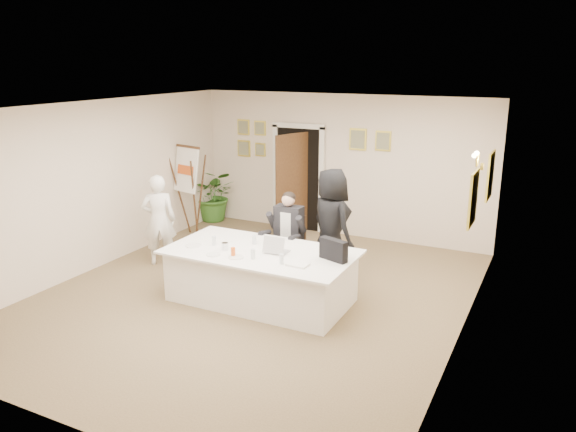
# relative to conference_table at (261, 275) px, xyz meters

# --- Properties ---
(floor) EXTENTS (7.00, 7.00, 0.00)m
(floor) POSITION_rel_conference_table_xyz_m (-0.18, 0.09, -0.39)
(floor) COLOR brown
(floor) RESTS_ON ground
(ceiling) EXTENTS (6.00, 7.00, 0.02)m
(ceiling) POSITION_rel_conference_table_xyz_m (-0.18, 0.09, 2.41)
(ceiling) COLOR white
(ceiling) RESTS_ON wall_back
(wall_back) EXTENTS (6.00, 0.10, 2.80)m
(wall_back) POSITION_rel_conference_table_xyz_m (-0.18, 3.59, 1.01)
(wall_back) COLOR beige
(wall_back) RESTS_ON floor
(wall_front) EXTENTS (6.00, 0.10, 2.80)m
(wall_front) POSITION_rel_conference_table_xyz_m (-0.18, -3.41, 1.01)
(wall_front) COLOR beige
(wall_front) RESTS_ON floor
(wall_left) EXTENTS (0.10, 7.00, 2.80)m
(wall_left) POSITION_rel_conference_table_xyz_m (-3.18, 0.09, 1.01)
(wall_left) COLOR beige
(wall_left) RESTS_ON floor
(wall_right) EXTENTS (0.10, 7.00, 2.80)m
(wall_right) POSITION_rel_conference_table_xyz_m (2.82, 0.09, 1.01)
(wall_right) COLOR beige
(wall_right) RESTS_ON floor
(doorway) EXTENTS (1.14, 0.86, 2.20)m
(doorway) POSITION_rel_conference_table_xyz_m (-1.06, 3.41, 0.65)
(doorway) COLOR black
(doorway) RESTS_ON floor
(pictures_back_wall) EXTENTS (3.40, 0.06, 0.80)m
(pictures_back_wall) POSITION_rel_conference_table_xyz_m (-0.98, 3.56, 1.46)
(pictures_back_wall) COLOR #E9DA4F
(pictures_back_wall) RESTS_ON wall_back
(pictures_right_wall) EXTENTS (0.06, 2.20, 0.80)m
(pictures_right_wall) POSITION_rel_conference_table_xyz_m (2.79, 1.29, 1.36)
(pictures_right_wall) COLOR #E9DA4F
(pictures_right_wall) RESTS_ON wall_right
(wall_sconce) EXTENTS (0.20, 0.30, 0.24)m
(wall_sconce) POSITION_rel_conference_table_xyz_m (2.72, 1.29, 1.71)
(wall_sconce) COLOR gold
(wall_sconce) RESTS_ON wall_right
(conference_table) EXTENTS (2.72, 1.45, 0.78)m
(conference_table) POSITION_rel_conference_table_xyz_m (0.00, 0.00, 0.00)
(conference_table) COLOR white
(conference_table) RESTS_ON floor
(seated_man) EXTENTS (0.73, 0.76, 1.42)m
(seated_man) POSITION_rel_conference_table_xyz_m (-0.10, 1.07, 0.32)
(seated_man) COLOR black
(seated_man) RESTS_ON floor
(flip_chart) EXTENTS (0.64, 0.46, 1.78)m
(flip_chart) POSITION_rel_conference_table_xyz_m (-2.82, 2.22, 0.43)
(flip_chart) COLOR #391F12
(flip_chart) RESTS_ON floor
(standing_man) EXTENTS (0.69, 0.63, 1.58)m
(standing_man) POSITION_rel_conference_table_xyz_m (-2.32, 0.59, 0.39)
(standing_man) COLOR white
(standing_man) RESTS_ON floor
(standing_woman) EXTENTS (1.05, 0.96, 1.81)m
(standing_woman) POSITION_rel_conference_table_xyz_m (0.57, 1.28, 0.51)
(standing_woman) COLOR black
(standing_woman) RESTS_ON floor
(potted_palm) EXTENTS (1.26, 1.17, 1.15)m
(potted_palm) POSITION_rel_conference_table_xyz_m (-2.98, 3.29, 0.18)
(potted_palm) COLOR #326622
(potted_palm) RESTS_ON floor
(laptop) EXTENTS (0.34, 0.36, 0.28)m
(laptop) POSITION_rel_conference_table_xyz_m (0.24, 0.06, 0.52)
(laptop) COLOR #B7BABC
(laptop) RESTS_ON conference_table
(laptop_bag) EXTENTS (0.44, 0.25, 0.30)m
(laptop_bag) POSITION_rel_conference_table_xyz_m (1.08, 0.10, 0.53)
(laptop_bag) COLOR black
(laptop_bag) RESTS_ON conference_table
(paper_stack) EXTENTS (0.29, 0.21, 0.03)m
(paper_stack) POSITION_rel_conference_table_xyz_m (0.74, -0.31, 0.40)
(paper_stack) COLOR white
(paper_stack) RESTS_ON conference_table
(plate_left) EXTENTS (0.31, 0.31, 0.01)m
(plate_left) POSITION_rel_conference_table_xyz_m (-0.99, -0.26, 0.39)
(plate_left) COLOR white
(plate_left) RESTS_ON conference_table
(plate_mid) EXTENTS (0.21, 0.21, 0.01)m
(plate_mid) POSITION_rel_conference_table_xyz_m (-0.50, -0.46, 0.39)
(plate_mid) COLOR white
(plate_mid) RESTS_ON conference_table
(plate_near) EXTENTS (0.24, 0.24, 0.01)m
(plate_near) POSITION_rel_conference_table_xyz_m (-0.16, -0.41, 0.39)
(plate_near) COLOR white
(plate_near) RESTS_ON conference_table
(glass_a) EXTENTS (0.08, 0.08, 0.14)m
(glass_a) POSITION_rel_conference_table_xyz_m (-0.74, -0.09, 0.45)
(glass_a) COLOR silver
(glass_a) RESTS_ON conference_table
(glass_b) EXTENTS (0.08, 0.08, 0.14)m
(glass_b) POSITION_rel_conference_table_xyz_m (0.07, -0.34, 0.45)
(glass_b) COLOR silver
(glass_b) RESTS_ON conference_table
(glass_c) EXTENTS (0.07, 0.07, 0.14)m
(glass_c) POSITION_rel_conference_table_xyz_m (0.52, -0.34, 0.45)
(glass_c) COLOR silver
(glass_c) RESTS_ON conference_table
(glass_d) EXTENTS (0.07, 0.07, 0.14)m
(glass_d) POSITION_rel_conference_table_xyz_m (-0.23, 0.22, 0.45)
(glass_d) COLOR silver
(glass_d) RESTS_ON conference_table
(oj_glass) EXTENTS (0.06, 0.06, 0.13)m
(oj_glass) POSITION_rel_conference_table_xyz_m (-0.22, -0.38, 0.45)
(oj_glass) COLOR #DA5212
(oj_glass) RESTS_ON conference_table
(steel_jug) EXTENTS (0.11, 0.11, 0.11)m
(steel_jug) POSITION_rel_conference_table_xyz_m (-0.48, -0.20, 0.44)
(steel_jug) COLOR silver
(steel_jug) RESTS_ON conference_table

